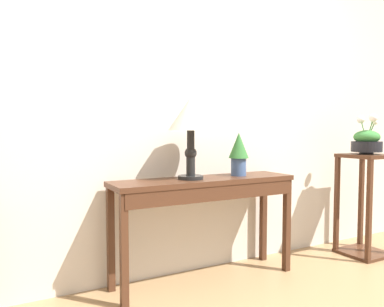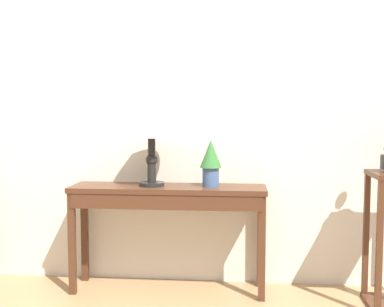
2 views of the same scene
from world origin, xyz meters
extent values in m
cube|color=beige|center=(0.00, 1.31, 1.40)|extent=(9.00, 0.10, 2.80)
cube|color=#472819|center=(0.02, 1.05, 0.72)|extent=(1.35, 0.34, 0.03)
cube|color=#472819|center=(0.02, 0.90, 0.65)|extent=(1.28, 0.03, 0.10)
cube|color=#472819|center=(-0.62, 0.91, 0.35)|extent=(0.04, 0.04, 0.70)
cube|color=#472819|center=(0.66, 0.91, 0.35)|extent=(0.04, 0.04, 0.70)
cube|color=#472819|center=(-0.62, 1.19, 0.35)|extent=(0.04, 0.04, 0.70)
cube|color=#472819|center=(0.66, 1.19, 0.35)|extent=(0.04, 0.04, 0.70)
cylinder|color=black|center=(-0.09, 1.05, 0.75)|extent=(0.18, 0.18, 0.02)
cylinder|color=black|center=(-0.09, 1.05, 0.84)|extent=(0.06, 0.06, 0.16)
sphere|color=black|center=(-0.09, 1.05, 0.92)|extent=(0.08, 0.08, 0.08)
cylinder|color=black|center=(-0.09, 1.05, 1.00)|extent=(0.05, 0.05, 0.16)
cone|color=beige|center=(-0.09, 1.05, 1.19)|extent=(0.31, 0.31, 0.23)
cylinder|color=#3D5684|center=(0.31, 1.06, 0.80)|extent=(0.11, 0.11, 0.13)
cone|color=#2D662D|center=(0.31, 1.06, 0.96)|extent=(0.15, 0.15, 0.19)
cube|color=#472819|center=(1.35, 0.73, 0.44)|extent=(0.04, 0.03, 0.81)
cube|color=#472819|center=(1.35, 1.04, 0.44)|extent=(0.04, 0.04, 0.81)
camera|label=1|loc=(-1.32, -1.24, 1.08)|focal=35.52mm
camera|label=2|loc=(0.51, -2.31, 1.25)|focal=46.51mm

